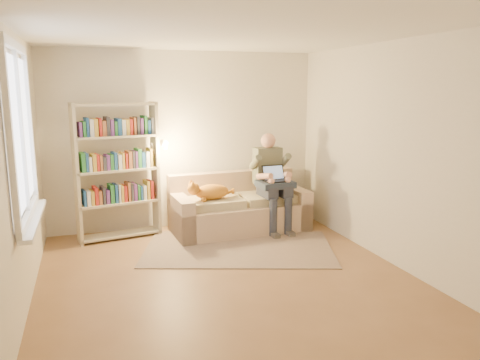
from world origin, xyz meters
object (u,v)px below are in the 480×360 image
object	(u,v)px
bookshelf	(117,164)
sofa	(239,210)
person	(271,177)
laptop	(274,177)
cat	(210,191)

from	to	relation	value
bookshelf	sofa	bearing A→B (deg)	-15.59
person	bookshelf	xyz separation A→B (m)	(-2.15, 0.29, 0.24)
bookshelf	person	bearing A→B (deg)	-17.82
sofa	person	bearing A→B (deg)	-18.49
person	laptop	distance (m)	0.13
cat	laptop	bearing A→B (deg)	-9.27
person	bookshelf	bearing A→B (deg)	169.53
laptop	sofa	bearing A→B (deg)	147.96
sofa	cat	distance (m)	0.60
laptop	bookshelf	size ratio (longest dim) A/B	0.18
laptop	person	bearing A→B (deg)	85.48
cat	laptop	xyz separation A→B (m)	(0.92, -0.10, 0.17)
sofa	bookshelf	world-z (taller)	bookshelf
person	laptop	xyz separation A→B (m)	(-0.00, -0.13, 0.02)
sofa	laptop	world-z (taller)	laptop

